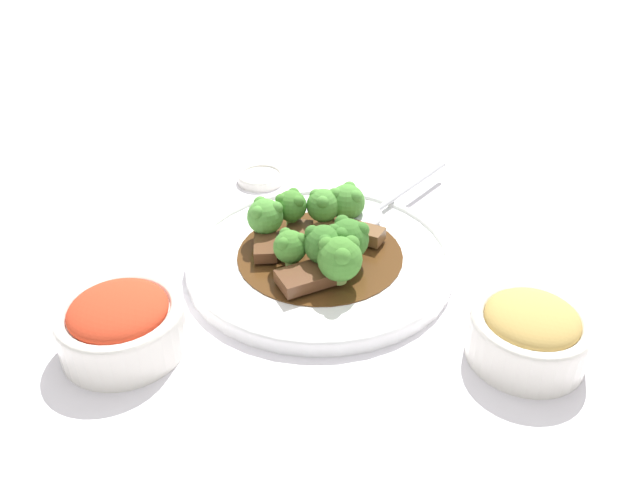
{
  "coord_description": "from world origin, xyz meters",
  "views": [
    {
      "loc": [
        0.04,
        -0.57,
        0.41
      ],
      "look_at": [
        0.0,
        0.0,
        0.03
      ],
      "focal_mm": 35.0,
      "sensor_mm": 36.0,
      "label": 1
    }
  ],
  "objects": [
    {
      "name": "broccoli_floret_3",
      "position": [
        -0.03,
        -0.03,
        0.04
      ],
      "size": [
        0.04,
        0.04,
        0.04
      ],
      "color": "#8EB756",
      "rests_on": "main_plate"
    },
    {
      "name": "sauce_dish",
      "position": [
        -0.1,
        0.2,
        0.01
      ],
      "size": [
        0.06,
        0.06,
        0.01
      ],
      "color": "white",
      "rests_on": "ground_plane"
    },
    {
      "name": "beef_strip_1",
      "position": [
        -0.03,
        0.02,
        0.02
      ],
      "size": [
        0.04,
        0.07,
        0.01
      ],
      "color": "brown",
      "rests_on": "main_plate"
    },
    {
      "name": "beef_strip_4",
      "position": [
        0.04,
        0.03,
        0.03
      ],
      "size": [
        0.06,
        0.05,
        0.02
      ],
      "color": "brown",
      "rests_on": "main_plate"
    },
    {
      "name": "broccoli_floret_5",
      "position": [
        0.03,
        0.06,
        0.05
      ],
      "size": [
        0.04,
        0.04,
        0.05
      ],
      "color": "#8EB756",
      "rests_on": "main_plate"
    },
    {
      "name": "beef_strip_3",
      "position": [
        0.01,
        0.02,
        0.03
      ],
      "size": [
        0.05,
        0.06,
        0.01
      ],
      "color": "brown",
      "rests_on": "main_plate"
    },
    {
      "name": "side_bowl_kimchi",
      "position": [
        -0.17,
        -0.15,
        0.03
      ],
      "size": [
        0.12,
        0.12,
        0.06
      ],
      "color": "white",
      "rests_on": "ground_plane"
    },
    {
      "name": "beef_strip_0",
      "position": [
        -0.06,
        -0.0,
        0.03
      ],
      "size": [
        0.03,
        0.06,
        0.01
      ],
      "color": "#56331E",
      "rests_on": "main_plate"
    },
    {
      "name": "broccoli_floret_6",
      "position": [
        -0.06,
        0.03,
        0.05
      ],
      "size": [
        0.04,
        0.04,
        0.05
      ],
      "color": "#8EB756",
      "rests_on": "main_plate"
    },
    {
      "name": "side_bowl_appetizer",
      "position": [
        0.2,
        -0.13,
        0.03
      ],
      "size": [
        0.11,
        0.11,
        0.06
      ],
      "color": "white",
      "rests_on": "ground_plane"
    },
    {
      "name": "beef_strip_2",
      "position": [
        -0.01,
        -0.06,
        0.03
      ],
      "size": [
        0.07,
        0.06,
        0.01
      ],
      "color": "#56331E",
      "rests_on": "main_plate"
    },
    {
      "name": "broccoli_floret_0",
      "position": [
        0.03,
        -0.01,
        0.05
      ],
      "size": [
        0.05,
        0.05,
        0.05
      ],
      "color": "#8EB756",
      "rests_on": "main_plate"
    },
    {
      "name": "broccoli_floret_4",
      "position": [
        0.0,
        0.05,
        0.05
      ],
      "size": [
        0.04,
        0.04,
        0.05
      ],
      "color": "#7FA84C",
      "rests_on": "main_plate"
    },
    {
      "name": "broccoli_floret_2",
      "position": [
        -0.04,
        0.05,
        0.05
      ],
      "size": [
        0.04,
        0.04,
        0.05
      ],
      "color": "#7FA84C",
      "rests_on": "main_plate"
    },
    {
      "name": "main_plate",
      "position": [
        0.0,
        0.0,
        0.01
      ],
      "size": [
        0.3,
        0.3,
        0.02
      ],
      "color": "white",
      "rests_on": "ground_plane"
    },
    {
      "name": "broccoli_floret_7",
      "position": [
        0.02,
        -0.05,
        0.05
      ],
      "size": [
        0.05,
        0.05,
        0.05
      ],
      "color": "#8EB756",
      "rests_on": "main_plate"
    },
    {
      "name": "serving_spoon",
      "position": [
        0.05,
        0.08,
        0.03
      ],
      "size": [
        0.16,
        0.21,
        0.01
      ],
      "color": "silver",
      "rests_on": "main_plate"
    },
    {
      "name": "ground_plane",
      "position": [
        0.0,
        0.0,
        0.0
      ],
      "size": [
        4.0,
        4.0,
        0.0
      ],
      "primitive_type": "plane",
      "color": "silver"
    },
    {
      "name": "broccoli_floret_1",
      "position": [
        0.01,
        -0.03,
        0.05
      ],
      "size": [
        0.04,
        0.04,
        0.05
      ],
      "color": "#7FA84C",
      "rests_on": "main_plate"
    }
  ]
}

